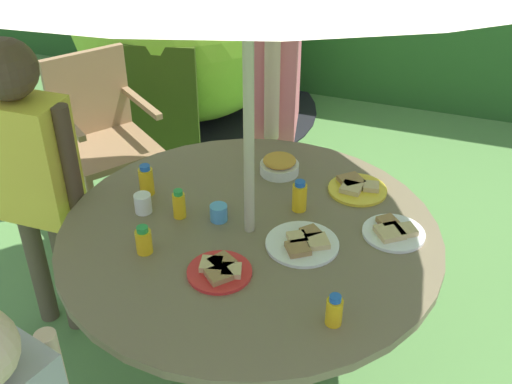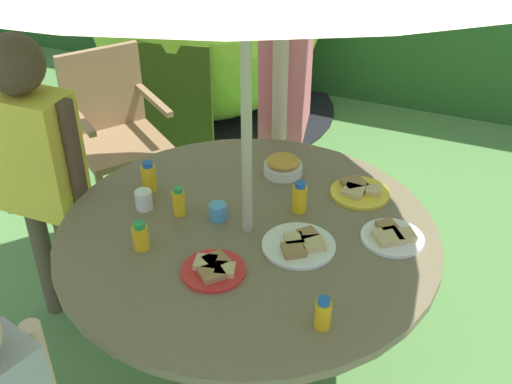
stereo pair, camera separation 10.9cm
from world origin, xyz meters
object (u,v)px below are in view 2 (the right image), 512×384
child_in_pink_shirt (286,76)px  cup_near (218,212)px  plate_near_left (392,236)px  juice_bottle_far_right (323,314)px  wooden_chair (114,127)px  plate_mid_right (300,245)px  child_in_yellow_shirt (34,153)px  juice_bottle_far_left (149,177)px  garden_table (248,259)px  juice_bottle_near_right (300,198)px  cup_far (144,200)px  dome_tent (208,1)px  plate_mid_left (214,269)px  juice_bottle_center_front (179,202)px  plate_center_back (359,191)px  juice_bottle_front_edge (141,237)px  snack_bowl (283,166)px

child_in_pink_shirt → cup_near: child_in_pink_shirt is taller
plate_near_left → cup_near: bearing=-168.5°
juice_bottle_far_right → cup_near: (-0.52, 0.37, -0.02)m
wooden_chair → plate_near_left: wooden_chair is taller
plate_near_left → plate_mid_right: 0.33m
child_in_yellow_shirt → plate_mid_right: child_in_yellow_shirt is taller
child_in_pink_shirt → child_in_yellow_shirt: bearing=-48.6°
child_in_yellow_shirt → juice_bottle_far_left: size_ratio=10.73×
garden_table → juice_bottle_near_right: 0.30m
cup_near → cup_far: size_ratio=0.87×
dome_tent → child_in_yellow_shirt: (0.35, -2.24, 0.05)m
child_in_pink_shirt → juice_bottle_far_left: 0.90m
juice_bottle_far_left → cup_near: 0.34m
plate_near_left → juice_bottle_far_right: juice_bottle_far_right is taller
plate_mid_left → juice_bottle_far_right: (0.40, -0.10, 0.04)m
plate_mid_left → juice_bottle_far_left: bearing=142.2°
juice_bottle_near_right → juice_bottle_far_right: juice_bottle_near_right is taller
child_in_pink_shirt → juice_bottle_center_front: bearing=-16.0°
garden_table → plate_mid_right: 0.26m
child_in_yellow_shirt → plate_center_back: 1.29m
dome_tent → juice_bottle_near_right: bearing=-68.5°
juice_bottle_front_edge → cup_far: 0.24m
garden_table → plate_mid_left: (-0.01, -0.26, 0.15)m
juice_bottle_near_right → juice_bottle_center_front: juice_bottle_near_right is taller
juice_bottle_near_right → plate_near_left: bearing=-5.9°
plate_mid_right → cup_far: cup_far is taller
plate_mid_right → juice_bottle_near_right: 0.22m
juice_bottle_front_edge → plate_mid_left: bearing=-3.7°
dome_tent → child_in_yellow_shirt: bearing=-93.9°
snack_bowl → juice_bottle_center_front: bearing=-121.0°
garden_table → plate_mid_left: size_ratio=6.40×
child_in_yellow_shirt → plate_near_left: 1.41m
wooden_chair → plate_center_back: bearing=-71.0°
wooden_chair → plate_mid_right: (1.34, -0.84, 0.22)m
cup_near → juice_bottle_far_left: bearing=167.9°
juice_bottle_near_right → cup_near: bearing=-147.7°
plate_mid_left → plate_center_back: size_ratio=0.93×
child_in_pink_shirt → plate_near_left: (0.70, -0.81, -0.17)m
plate_near_left → juice_bottle_far_left: size_ratio=1.77×
juice_bottle_near_right → juice_bottle_center_front: (-0.40, -0.19, -0.00)m
plate_near_left → juice_bottle_far_right: 0.51m
plate_near_left → juice_bottle_near_right: juice_bottle_near_right is taller
wooden_chair → juice_bottle_far_right: bearing=-91.6°
wooden_chair → plate_center_back: size_ratio=4.03×
plate_center_back → plate_mid_right: same height
plate_near_left → cup_far: 0.92m
juice_bottle_far_left → cup_far: 0.13m
child_in_pink_shirt → juice_bottle_front_edge: child_in_pink_shirt is taller
juice_bottle_near_right → cup_near: size_ratio=1.92×
wooden_chair → child_in_pink_shirt: child_in_pink_shirt is taller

